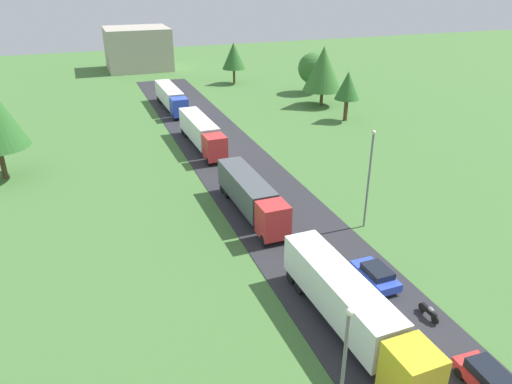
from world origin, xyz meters
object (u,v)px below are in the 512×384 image
Objects in this scene: car_lead at (491,382)px; distant_building at (138,48)px; truck_third at (201,132)px; tree_ash at (323,69)px; car_second at (376,275)px; lamppost_lead at (344,367)px; tree_birch at (234,56)px; truck_fourth at (171,97)px; motorcycle_courier at (429,311)px; tree_elm at (348,86)px; lamppost_second at (369,175)px; truck_second at (251,195)px; truck_lead at (350,306)px; tree_pine at (313,68)px.

distant_building is (-4.94, 101.90, 3.74)m from car_lead.
tree_ash is (24.38, 13.57, 4.06)m from truck_third.
car_second is 0.53× the size of lamppost_lead.
tree_birch is at bearing 82.17° from car_lead.
truck_fourth is 1.84× the size of tree_birch.
truck_third reaches higher than truck_fourth.
car_second is at bearing 105.30° from motorcycle_courier.
lamppost_lead is at bearing -120.18° from tree_elm.
tree_elm is at bearing -75.42° from tree_birch.
lamppost_second reaches higher than truck_fourth.
lamppost_second is (8.56, -45.68, 2.97)m from truck_fourth.
car_lead is at bearing -78.20° from truck_second.
truck_lead is 1.58× the size of lamppost_second.
tree_ash is at bearing 67.18° from car_second.
distant_building is (-23.87, 53.15, -0.71)m from tree_elm.
truck_fourth is 1.51× the size of tree_ash.
truck_lead is 1.01× the size of truck_third.
car_second is at bearing -85.09° from truck_fourth.
car_lead is (4.78, -6.94, -1.28)m from truck_lead.
truck_lead is 74.33m from tree_birch.
truck_fourth is at bearing 86.29° from lamppost_lead.
lamppost_lead reaches higher than car_second.
lamppost_lead reaches higher than truck_fourth.
motorcycle_courier is (5.77, -38.12, -1.59)m from truck_third.
truck_third reaches higher than truck_lead.
truck_lead reaches higher than motorcycle_courier.
motorcycle_courier is 0.21× the size of lamppost_second.
tree_pine is at bearing 68.07° from car_second.
truck_second is at bearing -90.13° from distant_building.
truck_fourth is at bearing 90.20° from truck_third.
tree_ash is at bearing -68.05° from tree_birch.
motorcycle_courier is 0.26× the size of tree_elm.
car_second is 69.74m from tree_birch.
car_second is at bearing -99.25° from tree_birch.
car_second is at bearing -112.82° from tree_ash.
tree_elm is at bearing -65.81° from distant_building.
lamppost_second reaches higher than truck_third.
car_lead is 2.23× the size of motorcycle_courier.
tree_elm is (23.72, 41.81, 3.18)m from truck_lead.
truck_third is 43.96m from lamppost_lead.
truck_lead is 1.80× the size of tree_birch.
tree_pine is at bearing 72.92° from tree_ash.
truck_second is 25.08m from car_lead.
truck_fourth is 27.43m from tree_pine.
truck_lead is 48.17m from tree_elm.
truck_third is 35.35m from tree_pine.
tree_ash reaches higher than truck_fourth.
tree_ash is at bearing -60.79° from distant_building.
tree_ash is at bearing 29.09° from truck_third.
motorcycle_courier is 0.24× the size of tree_birch.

